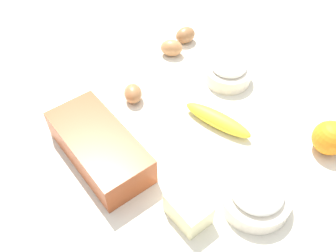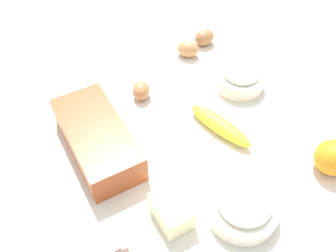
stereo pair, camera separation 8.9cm
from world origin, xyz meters
The scene contains 10 objects.
ground_plane centered at (0.00, 0.00, -0.01)m, with size 2.40×2.40×0.02m, color silver.
loaf_pan centered at (0.04, 0.17, 0.04)m, with size 0.28×0.14×0.08m.
flour_bowl centered at (-0.26, -0.04, 0.03)m, with size 0.15×0.15×0.07m.
sugar_bowl centered at (0.07, -0.27, 0.03)m, with size 0.13×0.13×0.07m.
banana centered at (-0.04, -0.13, 0.02)m, with size 0.19×0.04×0.04m, color yellow.
orange_fruit centered at (-0.26, -0.29, 0.04)m, with size 0.08×0.08×0.08m, color orange.
butter_block centered at (-0.20, 0.10, 0.03)m, with size 0.09×0.06×0.06m, color #F4EDB2.
egg_near_butter centered at (0.27, -0.20, 0.03)m, with size 0.05×0.05×0.07m, color #BC804D.
egg_beside_bowl centered at (0.29, -0.28, 0.03)m, with size 0.05×0.05×0.07m, color #A16C41.
egg_loose centered at (0.16, 0.00, 0.02)m, with size 0.05×0.05×0.06m, color #A77044.
Camera 1 is at (-0.48, 0.35, 0.71)m, focal length 38.95 mm.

